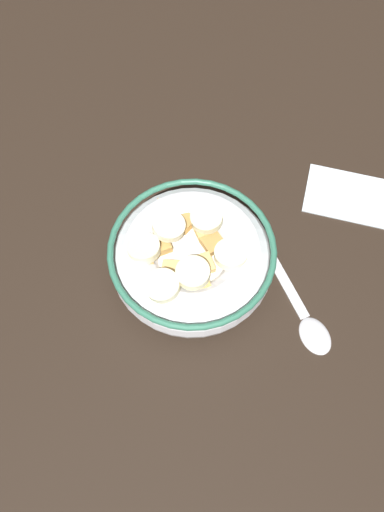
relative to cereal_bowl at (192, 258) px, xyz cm
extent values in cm
cube|color=black|center=(0.03, 0.03, -3.71)|extent=(113.66, 113.66, 2.00)
cylinder|color=silver|center=(0.03, 0.03, -2.41)|extent=(8.54, 8.54, 0.60)
torus|color=silver|center=(0.03, 0.03, -0.31)|extent=(15.52, 15.52, 4.80)
torus|color=#337259|center=(0.03, 0.03, 1.79)|extent=(15.65, 15.65, 0.60)
cylinder|color=white|center=(0.03, 0.03, 0.60)|extent=(12.64, 12.64, 0.40)
cube|color=#B78947|center=(-4.18, 3.20, 1.33)|extent=(2.62, 2.59, 1.00)
cube|color=tan|center=(1.49, -0.77, 1.25)|extent=(2.68, 2.68, 0.93)
cube|color=#AD7F42|center=(-0.72, -4.85, 1.32)|extent=(2.46, 2.50, 1.04)
cube|color=#AD7F42|center=(3.36, 2.10, 1.16)|extent=(2.68, 2.67, 0.97)
cube|color=#AD7F42|center=(1.41, 1.68, 1.20)|extent=(2.59, 2.59, 0.85)
cube|color=tan|center=(-0.12, 2.71, 1.33)|extent=(2.67, 2.67, 0.91)
cube|color=tan|center=(-0.75, -2.54, 1.20)|extent=(2.47, 2.41, 1.07)
cube|color=tan|center=(1.86, -2.54, 1.33)|extent=(2.72, 2.72, 1.10)
cube|color=#B78947|center=(-2.08, 2.61, 1.24)|extent=(2.35, 2.30, 1.01)
cube|color=tan|center=(-3.76, -2.95, 1.12)|extent=(2.69, 2.67, 1.06)
cube|color=#B78947|center=(-2.99, -0.66, 1.22)|extent=(2.69, 2.69, 0.98)
cylinder|color=beige|center=(0.22, 3.20, 2.54)|extent=(3.41, 3.41, 1.30)
cylinder|color=#F9EFC6|center=(3.51, 0.90, 2.11)|extent=(3.21, 3.24, 1.21)
cylinder|color=#F9EFC6|center=(-2.78, 0.91, 2.51)|extent=(3.51, 3.48, 1.37)
cylinder|color=beige|center=(1.31, -2.49, 2.67)|extent=(3.58, 3.58, 1.09)
cylinder|color=#F4EABC|center=(-3.91, -1.97, 2.10)|extent=(3.74, 3.72, 1.48)
cylinder|color=#F4EABC|center=(-0.59, -4.64, 2.41)|extent=(3.18, 3.16, 1.29)
ellipsoid|color=silver|center=(13.44, -1.22, -2.31)|extent=(4.67, 4.58, 0.80)
cube|color=silver|center=(8.08, 3.53, -2.53)|extent=(8.55, 7.72, 0.36)
cube|color=silver|center=(12.39, 15.46, -2.56)|extent=(11.78, 8.34, 0.30)
camera|label=1|loc=(8.40, -17.45, 39.21)|focal=32.19mm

